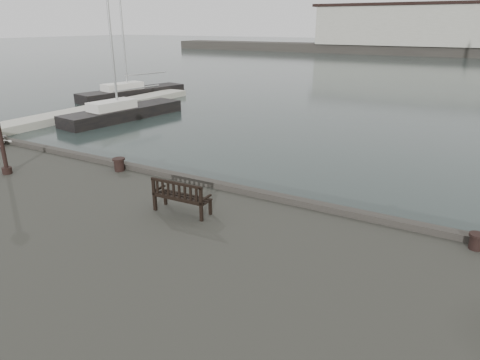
# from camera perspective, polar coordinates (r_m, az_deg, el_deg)

# --- Properties ---
(ground) EXTENTS (400.00, 400.00, 0.00)m
(ground) POSITION_cam_1_polar(r_m,az_deg,el_deg) (13.64, 1.41, -7.75)
(ground) COLOR black
(ground) RESTS_ON ground
(pontoon) EXTENTS (2.00, 24.00, 0.50)m
(pontoon) POSITION_cam_1_polar(r_m,az_deg,el_deg) (33.54, -21.17, 8.24)
(pontoon) COLOR #BAB8AC
(pontoon) RESTS_ON ground
(breakwater) EXTENTS (140.00, 9.50, 12.20)m
(breakwater) POSITION_cam_1_polar(r_m,az_deg,el_deg) (103.14, 25.48, 17.11)
(breakwater) COLOR #383530
(breakwater) RESTS_ON ground
(bench) EXTENTS (1.62, 0.62, 0.92)m
(bench) POSITION_cam_1_polar(r_m,az_deg,el_deg) (11.60, -7.77, -3.00)
(bench) COLOR black
(bench) RESTS_ON quay
(bollard_left) EXTENTS (0.56, 0.56, 0.45)m
(bollard_left) POSITION_cam_1_polar(r_m,az_deg,el_deg) (15.40, -15.82, 2.00)
(bollard_left) COLOR black
(bollard_left) RESTS_ON quay
(bollard_right) EXTENTS (0.45, 0.45, 0.38)m
(bollard_right) POSITION_cam_1_polar(r_m,az_deg,el_deg) (11.12, 28.98, -7.18)
(bollard_right) COLOR black
(bollard_right) RESTS_ON quay
(yacht_b) EXTENTS (4.44, 10.58, 13.62)m
(yacht_b) POSITION_cam_1_polar(r_m,az_deg,el_deg) (41.31, -14.06, 10.99)
(yacht_b) COLOR black
(yacht_b) RESTS_ON ground
(yacht_c) EXTENTS (3.36, 9.46, 12.51)m
(yacht_c) POSITION_cam_1_polar(r_m,az_deg,el_deg) (31.90, -15.22, 8.33)
(yacht_c) COLOR black
(yacht_c) RESTS_ON ground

